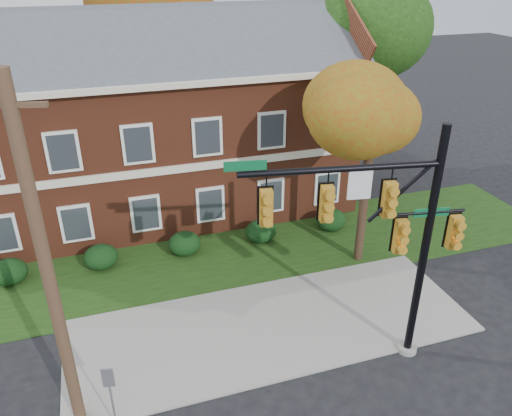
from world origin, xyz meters
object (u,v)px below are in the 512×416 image
object	(u,v)px
hedge_right	(261,231)
utility_pole	(48,273)
hedge_far_left	(9,272)
tree_far_rear	(156,9)
traffic_signal	(383,226)
apartment_building	(158,111)
hedge_far_right	(331,220)
hedge_left	(101,257)
hedge_center	(184,244)
tree_near_right	(381,107)
tree_right_rear	(364,30)
sign_post	(110,389)

from	to	relation	value
hedge_right	utility_pole	world-z (taller)	utility_pole
hedge_far_left	hedge_right	distance (m)	10.50
tree_far_rear	traffic_signal	xyz separation A→B (m)	(3.14, -21.06, -4.02)
hedge_right	apartment_building	bearing A→B (deg)	123.67
apartment_building	hedge_far_right	bearing A→B (deg)	-36.89
hedge_left	hedge_center	xyz separation A→B (m)	(3.50, 0.00, 0.00)
tree_near_right	utility_pole	size ratio (longest dim) A/B	0.88
tree_right_rear	sign_post	xyz separation A→B (m)	(-14.81, -14.44, -6.64)
hedge_right	tree_far_rear	size ratio (longest dim) A/B	0.12
hedge_right	hedge_far_right	distance (m)	3.50
hedge_left	traffic_signal	bearing A→B (deg)	-44.96
hedge_center	tree_right_rear	size ratio (longest dim) A/B	0.13
hedge_far_right	tree_near_right	world-z (taller)	tree_near_right
apartment_building	hedge_center	size ratio (longest dim) A/B	13.43
tree_far_rear	sign_post	xyz separation A→B (m)	(-4.84, -21.43, -7.37)
hedge_right	tree_far_rear	xyz separation A→B (m)	(-2.16, 13.09, 8.32)
hedge_left	utility_pole	xyz separation A→B (m)	(-0.95, -7.70, 4.43)
hedge_far_right	apartment_building	bearing A→B (deg)	143.11
hedge_far_left	utility_pole	xyz separation A→B (m)	(2.55, -7.70, 4.43)
apartment_building	hedge_far_right	size ratio (longest dim) A/B	13.43
hedge_left	sign_post	size ratio (longest dim) A/B	0.64
hedge_center	sign_post	bearing A→B (deg)	-112.78
hedge_far_left	hedge_right	xyz separation A→B (m)	(10.50, 0.00, 0.00)
hedge_left	utility_pole	bearing A→B (deg)	-97.07
hedge_far_right	tree_far_rear	bearing A→B (deg)	113.37
apartment_building	hedge_far_left	size ratio (longest dim) A/B	13.43
tree_far_rear	utility_pole	xyz separation A→B (m)	(-5.80, -20.79, -3.89)
hedge_left	tree_far_rear	xyz separation A→B (m)	(4.84, 13.09, 8.32)
apartment_building	hedge_far_right	xyz separation A→B (m)	(7.00, -5.25, -4.46)
hedge_center	hedge_right	world-z (taller)	same
tree_far_rear	hedge_center	bearing A→B (deg)	-95.85
apartment_building	tree_right_rear	size ratio (longest dim) A/B	1.77
apartment_building	hedge_center	world-z (taller)	apartment_building
tree_far_rear	apartment_building	bearing A→B (deg)	-99.71
hedge_center	tree_near_right	size ratio (longest dim) A/B	0.16
hedge_right	utility_pole	size ratio (longest dim) A/B	0.14
hedge_far_left	sign_post	xyz separation A→B (m)	(3.50, -8.33, 0.95)
tree_far_rear	traffic_signal	bearing A→B (deg)	-81.53
traffic_signal	utility_pole	world-z (taller)	utility_pole
hedge_far_left	sign_post	bearing A→B (deg)	-67.22
hedge_right	utility_pole	xyz separation A→B (m)	(-7.95, -7.70, 4.43)
hedge_far_left	utility_pole	world-z (taller)	utility_pole
hedge_center	utility_pole	world-z (taller)	utility_pole
hedge_left	tree_far_rear	bearing A→B (deg)	69.71
apartment_building	tree_right_rear	world-z (taller)	tree_right_rear
tree_near_right	sign_post	distance (m)	13.12
apartment_building	hedge_right	xyz separation A→B (m)	(3.50, -5.25, -4.46)
tree_near_right	tree_right_rear	world-z (taller)	tree_right_rear
hedge_center	utility_pole	distance (m)	9.94
traffic_signal	tree_right_rear	bearing A→B (deg)	73.71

